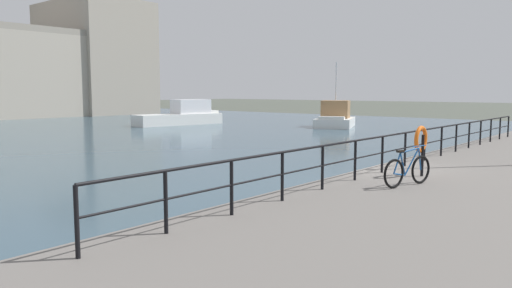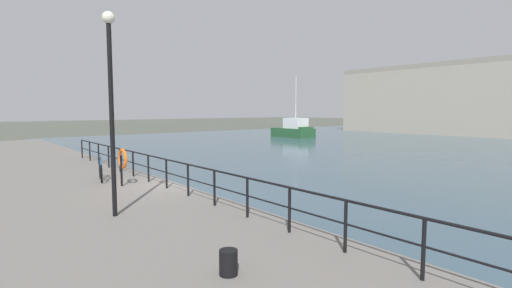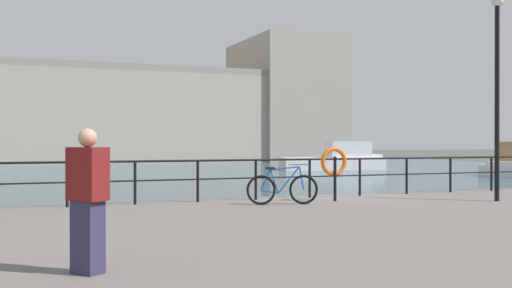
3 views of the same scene
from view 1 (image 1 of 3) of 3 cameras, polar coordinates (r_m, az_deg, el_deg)
ground_plane at (r=15.92m, az=13.34°, el=-5.05°), size 240.00×240.00×0.00m
moored_green_narrowboat at (r=42.07m, az=9.18°, el=3.11°), size 6.07×4.84×5.43m
moored_small_launch at (r=44.76m, az=-8.53°, el=3.31°), size 8.39×3.56×2.25m
quay_railing at (r=16.72m, az=18.02°, el=0.36°), size 23.90×0.07×1.08m
parked_bicycle at (r=12.72m, az=17.18°, el=-2.95°), size 1.73×0.49×0.98m
life_ring_stand at (r=14.25m, az=18.61°, el=0.34°), size 0.75×0.16×1.40m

